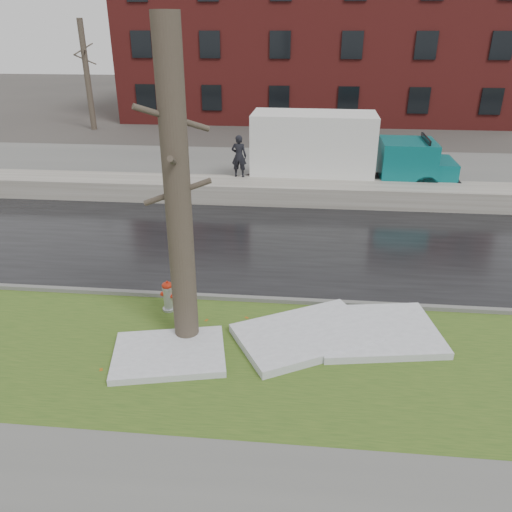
# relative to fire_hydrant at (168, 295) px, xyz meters

# --- Properties ---
(ground) EXTENTS (120.00, 120.00, 0.00)m
(ground) POSITION_rel_fire_hydrant_xyz_m (1.43, -0.38, -0.44)
(ground) COLOR #47423D
(ground) RESTS_ON ground
(verge) EXTENTS (60.00, 4.50, 0.04)m
(verge) POSITION_rel_fire_hydrant_xyz_m (1.43, -1.63, -0.42)
(verge) COLOR #2F4D19
(verge) RESTS_ON ground
(road) EXTENTS (60.00, 7.00, 0.03)m
(road) POSITION_rel_fire_hydrant_xyz_m (1.43, 4.12, -0.43)
(road) COLOR black
(road) RESTS_ON ground
(parking_lot) EXTENTS (60.00, 9.00, 0.03)m
(parking_lot) POSITION_rel_fire_hydrant_xyz_m (1.43, 12.62, -0.43)
(parking_lot) COLOR slate
(parking_lot) RESTS_ON ground
(curb) EXTENTS (60.00, 0.15, 0.14)m
(curb) POSITION_rel_fire_hydrant_xyz_m (1.43, 0.62, -0.37)
(curb) COLOR slate
(curb) RESTS_ON ground
(snowbank) EXTENTS (60.00, 1.60, 0.75)m
(snowbank) POSITION_rel_fire_hydrant_xyz_m (1.43, 8.32, -0.07)
(snowbank) COLOR #AAA59B
(snowbank) RESTS_ON ground
(brick_building) EXTENTS (26.00, 12.00, 10.00)m
(brick_building) POSITION_rel_fire_hydrant_xyz_m (3.43, 29.62, 4.56)
(brick_building) COLOR maroon
(brick_building) RESTS_ON ground
(bg_tree_left) EXTENTS (1.40, 1.62, 6.50)m
(bg_tree_left) POSITION_rel_fire_hydrant_xyz_m (-10.57, 21.62, 2.89)
(bg_tree_left) COLOR brown
(bg_tree_left) RESTS_ON ground
(bg_tree_center) EXTENTS (1.40, 1.62, 6.50)m
(bg_tree_center) POSITION_rel_fire_hydrant_xyz_m (-4.57, 25.62, 2.89)
(bg_tree_center) COLOR brown
(bg_tree_center) RESTS_ON ground
(fire_hydrant) EXTENTS (0.38, 0.35, 0.76)m
(fire_hydrant) POSITION_rel_fire_hydrant_xyz_m (0.00, 0.00, 0.00)
(fire_hydrant) COLOR #ACAEB5
(fire_hydrant) RESTS_ON verge
(tree) EXTENTS (1.31, 1.56, 6.29)m
(tree) POSITION_rel_fire_hydrant_xyz_m (0.68, -1.08, 2.77)
(tree) COLOR brown
(tree) RESTS_ON verge
(box_truck) EXTENTS (9.17, 2.34, 3.05)m
(box_truck) POSITION_rel_fire_hydrant_xyz_m (4.29, 9.94, 1.17)
(box_truck) COLOR black
(box_truck) RESTS_ON ground
(worker) EXTENTS (0.61, 0.43, 1.61)m
(worker) POSITION_rel_fire_hydrant_xyz_m (0.51, 8.92, 1.11)
(worker) COLOR black
(worker) RESTS_ON snowbank
(snow_patch_near) EXTENTS (2.89, 2.39, 0.16)m
(snow_patch_near) POSITION_rel_fire_hydrant_xyz_m (4.68, -0.56, -0.32)
(snow_patch_near) COLOR silver
(snow_patch_near) RESTS_ON verge
(snow_patch_far) EXTENTS (2.49, 2.04, 0.14)m
(snow_patch_far) POSITION_rel_fire_hydrant_xyz_m (0.46, -1.79, -0.33)
(snow_patch_far) COLOR silver
(snow_patch_far) RESTS_ON verge
(snow_patch_side) EXTENTS (3.32, 2.93, 0.18)m
(snow_patch_side) POSITION_rel_fire_hydrant_xyz_m (3.19, -0.88, -0.31)
(snow_patch_side) COLOR silver
(snow_patch_side) RESTS_ON verge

